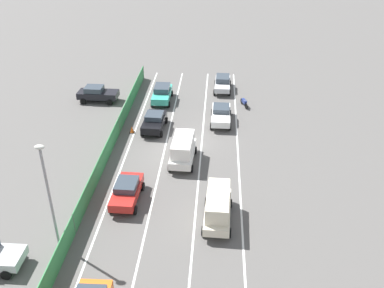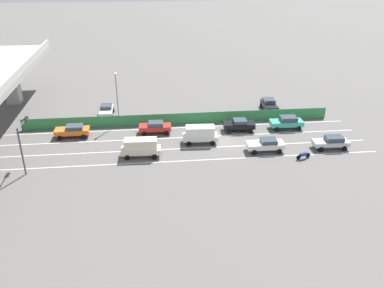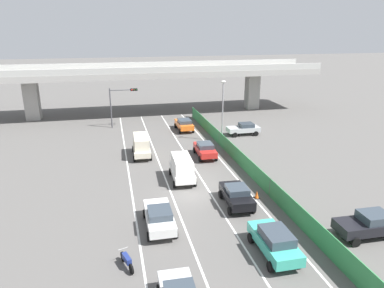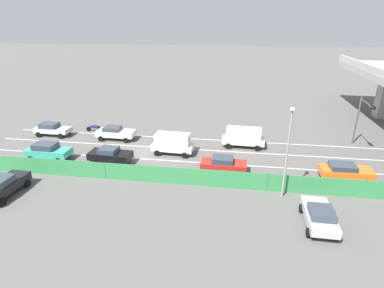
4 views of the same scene
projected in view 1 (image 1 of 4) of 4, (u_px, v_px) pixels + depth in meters
The scene contains 17 objects.
ground_plane at pixel (184, 144), 39.19m from camera, with size 300.00×300.00×0.00m, color #565451.
lane_line_left_edge at pixel (239, 179), 34.29m from camera, with size 0.14×46.70×0.01m, color silver.
lane_line_mid_left at pixel (199, 178), 34.47m from camera, with size 0.14×46.70×0.01m, color silver.
lane_line_mid_right at pixel (158, 176), 34.65m from camera, with size 0.14×46.70×0.01m, color silver.
lane_line_right_edge at pixel (118, 175), 34.83m from camera, with size 0.14×46.70×0.01m, color silver.
green_fence at pixel (101, 166), 34.51m from camera, with size 0.10×42.80×1.60m.
car_sedan_red at pixel (127, 191), 31.44m from camera, with size 2.07×4.28×1.59m.
car_van_cream at pixel (218, 206), 29.29m from camera, with size 2.09×4.72×2.25m.
car_taxi_teal at pixel (162, 93), 46.92m from camera, with size 2.03×4.45×1.74m.
car_sedan_black at pixel (154, 121), 41.18m from camera, with size 2.22×4.30×1.63m.
car_hatchback_white at pixel (221, 114), 42.56m from camera, with size 2.08×4.55×1.58m.
car_van_white at pixel (183, 149), 35.89m from camera, with size 2.19×4.44×2.25m.
car_sedan_silver at pixel (223, 83), 49.69m from camera, with size 2.02×4.37×1.59m.
motorcycle at pixel (244, 102), 45.98m from camera, with size 0.82×1.88×0.93m.
parked_sedan_dark at pixel (97, 93), 46.90m from camera, with size 4.36×2.13×1.71m.
street_lamp at pixel (48, 188), 25.53m from camera, with size 0.60×0.36×7.48m.
traffic_cone at pixel (132, 130), 40.92m from camera, with size 0.47×0.47×0.65m.
Camera 1 is at (-2.90, 33.88, 19.50)m, focal length 40.31 mm.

